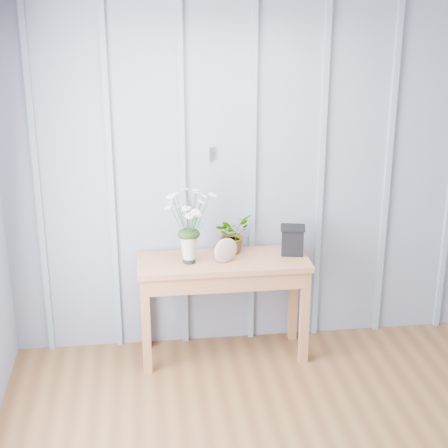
{
  "coord_description": "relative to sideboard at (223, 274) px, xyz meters",
  "views": [
    {
      "loc": [
        -1.04,
        -2.42,
        2.56
      ],
      "look_at": [
        -0.49,
        1.94,
        1.03
      ],
      "focal_mm": 55.0,
      "sensor_mm": 36.0,
      "label": 1
    }
  ],
  "objects": [
    {
      "name": "room_shell",
      "position": [
        0.49,
        -1.08,
        1.35
      ],
      "size": [
        4.0,
        4.5,
        2.5
      ],
      "color": "#8A93AF",
      "rests_on": "ground"
    },
    {
      "name": "sideboard",
      "position": [
        0.0,
        0.0,
        0.0
      ],
      "size": [
        1.2,
        0.45,
        0.75
      ],
      "color": "#A86C46",
      "rests_on": "ground"
    },
    {
      "name": "daisy_vase",
      "position": [
        -0.24,
        -0.03,
        0.45
      ],
      "size": [
        0.38,
        0.29,
        0.54
      ],
      "color": "black",
      "rests_on": "sideboard"
    },
    {
      "name": "spider_plant",
      "position": [
        0.08,
        0.13,
        0.25
      ],
      "size": [
        0.33,
        0.33,
        0.28
      ],
      "primitive_type": "imported",
      "rotation": [
        0.0,
        0.0,
        0.72
      ],
      "color": "#1B3213",
      "rests_on": "sideboard"
    },
    {
      "name": "felt_disc_vessel",
      "position": [
        0.01,
        -0.06,
        0.2
      ],
      "size": [
        0.18,
        0.12,
        0.18
      ],
      "primitive_type": "ellipsoid",
      "rotation": [
        0.0,
        0.0,
        0.4
      ],
      "color": "#8E545C",
      "rests_on": "sideboard"
    },
    {
      "name": "carved_box",
      "position": [
        0.5,
        0.04,
        0.22
      ],
      "size": [
        0.2,
        0.17,
        0.21
      ],
      "color": "black",
      "rests_on": "sideboard"
    }
  ]
}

